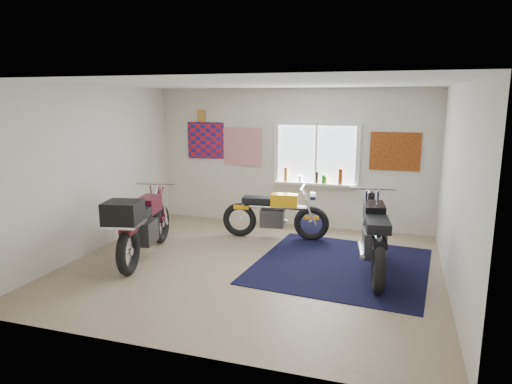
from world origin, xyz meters
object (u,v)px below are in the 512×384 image
(navy_rug, at_px, (341,265))
(black_chrome_bike, at_px, (374,238))
(yellow_triumph, at_px, (275,215))
(maroon_tourer, at_px, (141,225))

(navy_rug, distance_m, black_chrome_bike, 0.69)
(navy_rug, height_order, yellow_triumph, yellow_triumph)
(black_chrome_bike, xyz_separation_m, maroon_tourer, (-3.47, -0.62, 0.08))
(yellow_triumph, bearing_deg, navy_rug, -44.49)
(black_chrome_bike, distance_m, maroon_tourer, 3.52)
(yellow_triumph, xyz_separation_m, black_chrome_bike, (1.81, -1.14, 0.07))
(navy_rug, bearing_deg, yellow_triumph, 141.81)
(black_chrome_bike, bearing_deg, navy_rug, 71.42)
(navy_rug, height_order, maroon_tourer, maroon_tourer)
(navy_rug, height_order, black_chrome_bike, black_chrome_bike)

